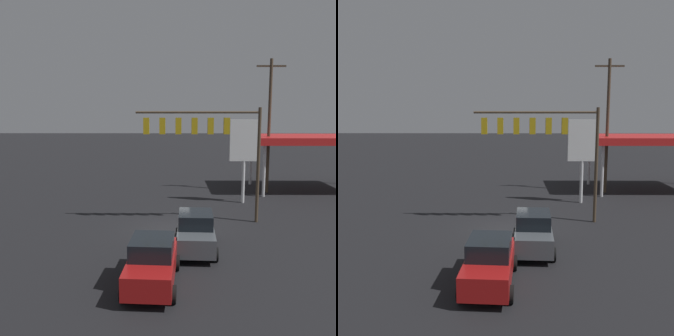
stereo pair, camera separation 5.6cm
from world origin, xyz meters
TOP-DOWN VIEW (x-y plane):
  - ground_plane at (0.00, 0.00)m, footprint 200.00×200.00m
  - traffic_signal_assembly at (-2.24, -1.49)m, footprint 7.62×0.43m
  - utility_pole at (-8.42, -10.23)m, footprint 2.40×0.26m
  - gas_station_canopy at (-12.71, -11.25)m, footprint 11.13×6.47m
  - price_sign at (-5.66, -6.53)m, footprint 2.17×0.27m
  - sedan_far at (-1.42, 3.36)m, footprint 2.23×4.48m
  - sedan_waiting at (0.55, 7.19)m, footprint 2.27×4.50m

SIDE VIEW (x-z plane):
  - ground_plane at x=0.00m, z-range 0.00..0.00m
  - sedan_far at x=-1.42m, z-range -0.01..1.92m
  - sedan_waiting at x=0.55m, z-range -0.01..1.92m
  - gas_station_canopy at x=-12.71m, z-range 2.05..6.87m
  - price_sign at x=-5.66m, z-range 1.32..7.62m
  - traffic_signal_assembly at x=-2.24m, z-range 1.98..9.12m
  - utility_pole at x=-8.42m, z-range 0.29..11.48m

